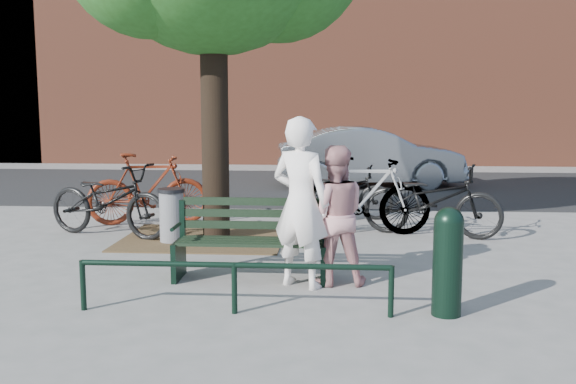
# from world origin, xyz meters

# --- Properties ---
(ground) EXTENTS (90.00, 90.00, 0.00)m
(ground) POSITION_xyz_m (0.00, 0.00, 0.00)
(ground) COLOR gray
(ground) RESTS_ON ground
(dirt_pit) EXTENTS (2.40, 2.00, 0.02)m
(dirt_pit) POSITION_xyz_m (-1.00, 2.20, 0.01)
(dirt_pit) COLOR brown
(dirt_pit) RESTS_ON ground
(road) EXTENTS (40.00, 7.00, 0.01)m
(road) POSITION_xyz_m (0.00, 8.50, 0.01)
(road) COLOR black
(road) RESTS_ON ground
(park_bench) EXTENTS (1.74, 0.54, 0.97)m
(park_bench) POSITION_xyz_m (-0.00, 0.08, 0.48)
(park_bench) COLOR black
(park_bench) RESTS_ON ground
(guard_railing) EXTENTS (3.06, 0.06, 0.51)m
(guard_railing) POSITION_xyz_m (0.00, -1.20, 0.40)
(guard_railing) COLOR black
(guard_railing) RESTS_ON ground
(person_left) EXTENTS (0.82, 0.72, 1.88)m
(person_left) POSITION_xyz_m (0.59, -0.21, 0.94)
(person_left) COLOR white
(person_left) RESTS_ON ground
(person_right) EXTENTS (0.82, 0.67, 1.56)m
(person_right) POSITION_xyz_m (0.95, -0.09, 0.78)
(person_right) COLOR tan
(person_right) RESTS_ON ground
(bollard) EXTENTS (0.28, 0.28, 1.05)m
(bollard) POSITION_xyz_m (2.04, -1.10, 0.56)
(bollard) COLOR black
(bollard) RESTS_ON ground
(litter_bin) EXTENTS (0.39, 0.39, 0.80)m
(litter_bin) POSITION_xyz_m (-1.41, 1.92, 0.40)
(litter_bin) COLOR gray
(litter_bin) RESTS_ON ground
(bicycle_a) EXTENTS (2.28, 1.42, 1.13)m
(bicycle_a) POSITION_xyz_m (-2.47, 2.27, 0.56)
(bicycle_a) COLOR black
(bicycle_a) RESTS_ON ground
(bicycle_b) EXTENTS (2.09, 0.97, 1.21)m
(bicycle_b) POSITION_xyz_m (-2.15, 3.27, 0.60)
(bicycle_b) COLOR #5A1C0C
(bicycle_b) RESTS_ON ground
(bicycle_c) EXTENTS (1.88, 0.91, 0.95)m
(bicycle_c) POSITION_xyz_m (1.10, 4.12, 0.47)
(bicycle_c) COLOR black
(bicycle_c) RESTS_ON ground
(bicycle_d) EXTENTS (2.08, 0.72, 1.23)m
(bicycle_d) POSITION_xyz_m (1.42, 2.68, 0.61)
(bicycle_d) COLOR gray
(bicycle_d) RESTS_ON ground
(bicycle_e) EXTENTS (2.24, 1.34, 1.11)m
(bicycle_e) POSITION_xyz_m (2.45, 2.66, 0.56)
(bicycle_e) COLOR black
(bicycle_e) RESTS_ON ground
(parked_car) EXTENTS (4.62, 2.14, 1.47)m
(parked_car) POSITION_xyz_m (1.83, 8.47, 0.73)
(parked_car) COLOR slate
(parked_car) RESTS_ON ground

